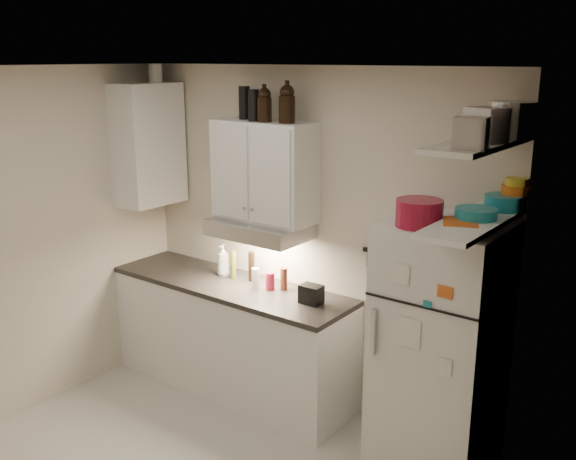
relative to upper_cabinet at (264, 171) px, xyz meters
The scene contains 35 objects.
ceiling 1.58m from the upper_cabinet, 77.33° to the right, with size 3.20×3.00×0.02m, color silver.
back_wall 0.63m from the upper_cabinet, 30.26° to the left, with size 3.20×0.02×2.60m, color beige.
left_wall 1.94m from the upper_cabinet, 134.46° to the right, with size 0.02×3.00×2.60m, color beige.
right_wall 2.39m from the upper_cabinet, 34.95° to the right, with size 0.02×3.00×2.60m, color beige.
base_cabinet 1.41m from the upper_cabinet, 151.63° to the right, with size 2.10×0.60×0.88m, color white.
countertop 0.97m from the upper_cabinet, 151.63° to the right, with size 2.10×0.62×0.04m, color #292623.
upper_cabinet is the anchor object (origin of this frame).
side_cabinet 1.15m from the upper_cabinet, behind, with size 0.33×0.55×1.00m, color white.
range_hood 0.44m from the upper_cabinet, 90.00° to the right, with size 0.76×0.46×0.12m, color silver.
fridge 1.84m from the upper_cabinet, ahead, with size 0.70×0.68×1.70m, color silver.
shelf_hi 1.82m from the upper_cabinet, 10.05° to the right, with size 0.30×0.95×0.03m, color white.
shelf_lo 1.78m from the upper_cabinet, 10.05° to the right, with size 0.30×0.95×0.03m, color white.
knife_strip 1.13m from the upper_cabinet, ahead, with size 0.42×0.02×0.03m, color black.
dutch_oven 1.48m from the upper_cabinet, 13.70° to the right, with size 0.27×0.27×0.16m, color maroon.
book_stack 1.75m from the upper_cabinet, 12.88° to the right, with size 0.19×0.23×0.08m, color #CF5819.
spice_jar 1.62m from the upper_cabinet, ahead, with size 0.05×0.05×0.09m, color silver.
stock_pot 1.89m from the upper_cabinet, ahead, with size 0.28×0.28×0.20m, color silver.
tin_a 1.88m from the upper_cabinet, 10.40° to the right, with size 0.18×0.17×0.18m, color #AAAAAD.
tin_b 1.98m from the upper_cabinet, 18.86° to the right, with size 0.16×0.16×0.16m, color #AAAAAD.
bowl_teal 1.80m from the upper_cabinet, ahead, with size 0.22×0.22×0.09m, color teal.
bowl_orange 1.85m from the upper_cabinet, ahead, with size 0.18×0.18×0.05m, color #D15D13.
bowl_yellow 1.85m from the upper_cabinet, ahead, with size 0.14×0.14×0.04m, color gold.
plates 1.76m from the upper_cabinet, ahead, with size 0.24×0.24×0.06m, color teal.
growler_a 0.51m from the upper_cabinet, 47.22° to the right, with size 0.11×0.11×0.25m, color black, non-canonical shape.
growler_b 0.57m from the upper_cabinet, ahead, with size 0.12×0.12×0.28m, color black, non-canonical shape.
thermos_a 0.50m from the upper_cabinet, 119.52° to the right, with size 0.08×0.08×0.23m, color black.
thermos_b 0.53m from the upper_cabinet, behind, with size 0.08×0.08×0.24m, color black.
side_jar 1.30m from the upper_cabinet, behind, with size 0.11×0.11×0.15m, color silver.
soap_bottle 0.87m from the upper_cabinet, behind, with size 0.11×0.11×0.29m, color white.
pepper_mill 0.84m from the upper_cabinet, ahead, with size 0.05×0.05×0.18m, color #5B291B.
oil_bottle 0.84m from the upper_cabinet, behind, with size 0.04×0.04×0.23m, color #585F17.
vinegar_bottle 0.79m from the upper_cabinet, behind, with size 0.05×0.05×0.25m, color black.
clear_bottle 0.83m from the upper_cabinet, 85.10° to the right, with size 0.06×0.06×0.17m, color silver.
red_jar 0.84m from the upper_cabinet, 33.02° to the right, with size 0.07×0.07×0.14m, color maroon.
caddy 0.99m from the upper_cabinet, 11.65° to the right, with size 0.16×0.11×0.14m, color black.
Camera 1 is at (2.70, -2.37, 2.66)m, focal length 40.00 mm.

